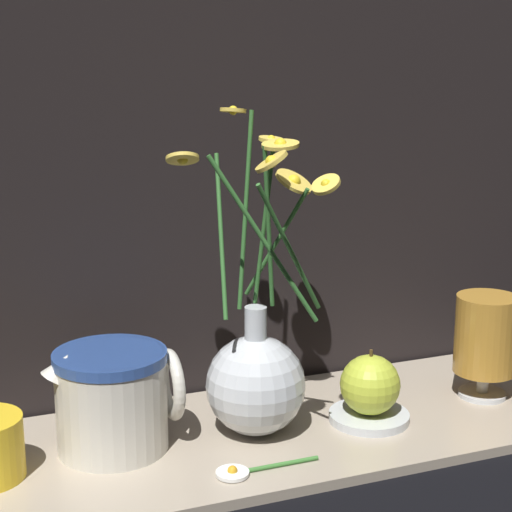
{
  "coord_description": "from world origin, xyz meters",
  "views": [
    {
      "loc": [
        -0.34,
        -0.87,
        0.45
      ],
      "look_at": [
        0.0,
        0.0,
        0.23
      ],
      "focal_mm": 60.0,
      "sensor_mm": 36.0,
      "label": 1
    }
  ],
  "objects": [
    {
      "name": "ground_plane",
      "position": [
        0.0,
        0.0,
        0.0
      ],
      "size": [
        6.0,
        6.0,
        0.0
      ],
      "primitive_type": "plane",
      "color": "black"
    },
    {
      "name": "saucer_plate",
      "position": [
        0.14,
        -0.02,
        0.02
      ],
      "size": [
        0.1,
        0.1,
        0.01
      ],
      "color": "silver",
      "rests_on": "shelf"
    },
    {
      "name": "ceramic_pitcher",
      "position": [
        -0.16,
        0.02,
        0.08
      ],
      "size": [
        0.15,
        0.13,
        0.13
      ],
      "color": "beige",
      "rests_on": "shelf"
    },
    {
      "name": "tea_glass",
      "position": [
        0.32,
        -0.01,
        0.09
      ],
      "size": [
        0.08,
        0.08,
        0.14
      ],
      "color": "silver",
      "rests_on": "shelf"
    },
    {
      "name": "vase_with_flowers",
      "position": [
        0.0,
        -0.0,
        0.08
      ],
      "size": [
        0.2,
        0.21,
        0.38
      ],
      "color": "silver",
      "rests_on": "shelf"
    },
    {
      "name": "shelf",
      "position": [
        0.0,
        0.0,
        0.01
      ],
      "size": [
        0.81,
        0.28,
        0.01
      ],
      "color": "tan",
      "rests_on": "ground_plane"
    },
    {
      "name": "orange_fruit",
      "position": [
        0.14,
        -0.02,
        0.06
      ],
      "size": [
        0.07,
        0.07,
        0.08
      ],
      "color": "#B7C638",
      "rests_on": "saucer_plate"
    },
    {
      "name": "loose_daisy",
      "position": [
        -0.05,
        -0.09,
        0.02
      ],
      "size": [
        0.12,
        0.04,
        0.01
      ],
      "color": "#3D7A33",
      "rests_on": "shelf"
    }
  ]
}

